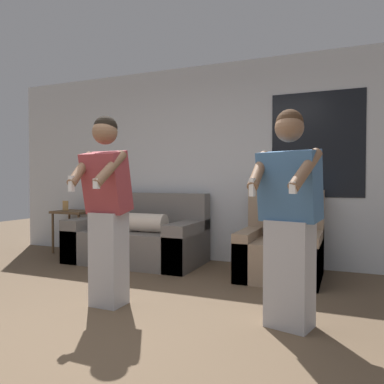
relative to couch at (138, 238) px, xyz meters
name	(u,v)px	position (x,y,z in m)	size (l,w,h in m)	color
ground_plane	(79,345)	(0.97, -2.40, -0.32)	(14.00, 14.00, 0.00)	brown
wall_back	(219,163)	(0.99, 0.50, 1.03)	(6.80, 0.07, 2.70)	silver
couch	(138,238)	(0.00, 0.00, 0.00)	(1.79, 0.93, 0.93)	slate
armchair	(281,249)	(1.94, -0.07, 0.00)	(0.89, 0.93, 0.99)	#937A60
side_table	(74,217)	(-1.27, 0.21, 0.23)	(0.57, 0.45, 0.79)	brown
person_left	(107,208)	(0.68, -1.67, 0.54)	(0.43, 0.50, 1.67)	#B2B2B7
person_right	(289,218)	(2.23, -1.56, 0.50)	(0.51, 0.56, 1.63)	#B2B2B7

